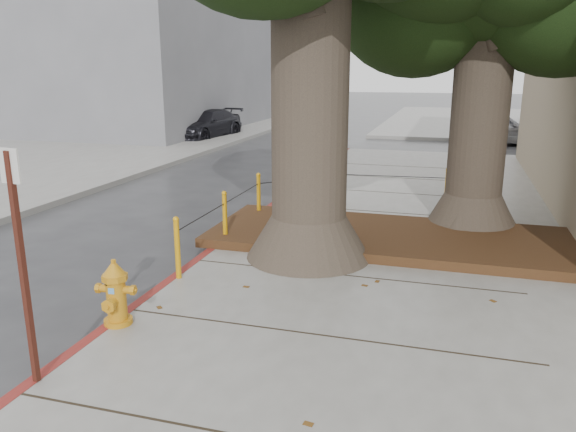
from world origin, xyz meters
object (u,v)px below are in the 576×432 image
at_px(signpost, 21,256).
at_px(car_dark, 205,124).
at_px(car_silver, 499,129).
at_px(fire_hydrant, 116,293).

height_order(signpost, car_dark, signpost).
xyz_separation_m(signpost, car_silver, (5.65, 21.31, -0.80)).
relative_size(car_silver, car_dark, 0.87).
bearing_deg(car_dark, fire_hydrant, -60.82).
bearing_deg(fire_hydrant, signpost, -100.05).
bearing_deg(signpost, car_dark, 117.09).
xyz_separation_m(fire_hydrant, signpost, (-0.05, -1.36, 0.92)).
bearing_deg(signpost, car_silver, 82.34).
bearing_deg(car_silver, signpost, 163.54).
distance_m(fire_hydrant, signpost, 1.64).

